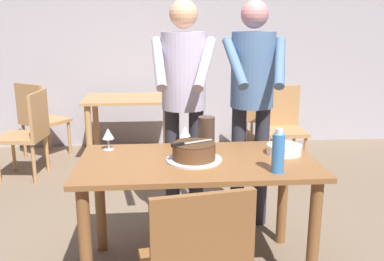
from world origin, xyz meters
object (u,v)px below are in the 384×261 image
object	(u,v)px
cake_knife	(184,144)
background_chair_3	(282,124)
background_chair_0	(28,131)
background_chair_2	(263,114)
cake_on_platter	(194,152)
plate_stack	(284,149)
person_cutting_cake	(184,92)
background_table	(129,111)
water_bottle	(278,152)
wine_glass_far	(185,132)
hurricane_lamp	(206,132)
main_dining_table	(197,179)
wine_glass_near	(108,134)
background_chair_1	(40,117)
person_standing_beside	(252,90)

from	to	relation	value
cake_knife	background_chair_3	world-z (taller)	background_chair_3
background_chair_0	background_chair_2	distance (m)	2.67
cake_on_platter	plate_stack	bearing A→B (deg)	8.58
cake_on_platter	plate_stack	size ratio (longest dim) A/B	1.55
plate_stack	cake_on_platter	bearing A→B (deg)	-171.42
person_cutting_cake	background_table	xyz separation A→B (m)	(-0.52, 1.77, -0.50)
plate_stack	person_cutting_cake	world-z (taller)	person_cutting_cake
water_bottle	background_chair_0	distance (m)	2.91
wine_glass_far	hurricane_lamp	world-z (taller)	hurricane_lamp
main_dining_table	hurricane_lamp	distance (m)	0.36
background_table	background_chair_0	xyz separation A→B (m)	(-0.99, -0.52, -0.09)
main_dining_table	cake_on_platter	bearing A→B (deg)	-145.82
main_dining_table	background_table	world-z (taller)	main_dining_table
wine_glass_near	background_chair_1	size ratio (longest dim) A/B	0.16
water_bottle	background_chair_2	world-z (taller)	water_bottle
person_cutting_cake	background_chair_2	xyz separation A→B (m)	(1.08, 1.89, -0.58)
background_table	background_chair_3	world-z (taller)	background_chair_3
person_cutting_cake	background_chair_3	world-z (taller)	person_cutting_cake
main_dining_table	water_bottle	distance (m)	0.55
wine_glass_near	hurricane_lamp	world-z (taller)	hurricane_lamp
cake_knife	background_table	world-z (taller)	cake_knife
person_standing_beside	cake_on_platter	bearing A→B (deg)	-127.54
main_dining_table	background_chair_1	size ratio (longest dim) A/B	1.60
cake_on_platter	hurricane_lamp	distance (m)	0.29
plate_stack	person_standing_beside	world-z (taller)	person_standing_beside
background_chair_2	main_dining_table	bearing A→B (deg)	-112.58
plate_stack	wine_glass_far	distance (m)	0.66
main_dining_table	background_table	distance (m)	2.43
hurricane_lamp	main_dining_table	bearing A→B (deg)	-108.32
hurricane_lamp	background_chair_3	xyz separation A→B (m)	(1.03, 1.68, -0.37)
plate_stack	hurricane_lamp	bearing A→B (deg)	159.14
plate_stack	background_chair_2	bearing A→B (deg)	78.94
hurricane_lamp	background_chair_2	distance (m)	2.45
main_dining_table	cake_on_platter	distance (m)	0.18
wine_glass_far	background_table	size ratio (longest dim) A/B	0.14
wine_glass_near	background_chair_0	size ratio (longest dim) A/B	0.16
water_bottle	wine_glass_near	bearing A→B (deg)	152.31
background_chair_2	hurricane_lamp	bearing A→B (deg)	-113.05
main_dining_table	cake_knife	world-z (taller)	cake_knife
background_chair_3	background_chair_2	bearing A→B (deg)	98.30
water_bottle	background_table	distance (m)	2.81
cake_knife	background_chair_2	xyz separation A→B (m)	(1.12, 2.53, -0.37)
wine_glass_far	background_chair_1	world-z (taller)	background_chair_1
wine_glass_far	person_standing_beside	world-z (taller)	person_standing_beside
cake_knife	wine_glass_far	size ratio (longest dim) A/B	1.76
cake_knife	background_chair_1	xyz separation A→B (m)	(-1.53, 2.56, -0.37)
background_chair_0	background_chair_3	bearing A→B (deg)	2.10
water_bottle	person_standing_beside	distance (m)	0.90
wine_glass_far	water_bottle	size ratio (longest dim) A/B	0.58
person_standing_beside	background_table	distance (m)	2.08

